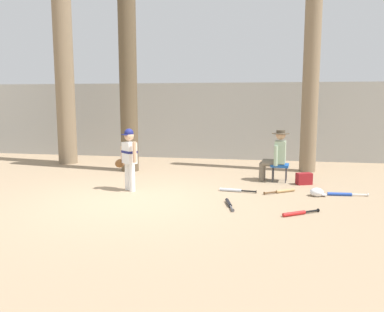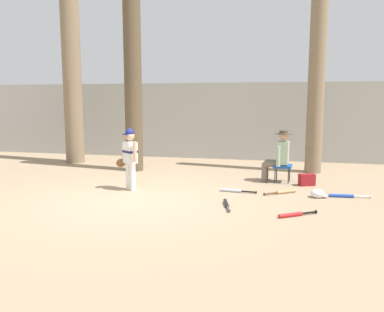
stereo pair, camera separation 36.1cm
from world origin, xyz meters
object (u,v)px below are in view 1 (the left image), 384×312
object	(u,v)px
young_ballplayer	(129,155)
tree_near_player	(128,68)
bat_red_barrel	(297,213)
bat_wood_tan	(283,191)
handbag_beside_stool	(304,179)
bat_aluminum_silver	(233,190)
bat_black_composite	(229,204)
tree_behind_spectator	(311,67)
seated_spectator	(276,154)
batting_helmet_white	(317,192)
bat_blue_youth	(343,194)
tree_far_left	(64,75)
folding_stool	(280,166)

from	to	relation	value
young_ballplayer	tree_near_player	bearing A→B (deg)	108.79
young_ballplayer	bat_red_barrel	distance (m)	3.61
bat_red_barrel	bat_wood_tan	xyz separation A→B (m)	(-0.15, 1.60, 0.00)
handbag_beside_stool	bat_aluminum_silver	bearing A→B (deg)	-146.49
handbag_beside_stool	bat_black_composite	world-z (taller)	handbag_beside_stool
tree_behind_spectator	handbag_beside_stool	world-z (taller)	tree_behind_spectator
seated_spectator	batting_helmet_white	size ratio (longest dim) A/B	3.82
bat_blue_youth	handbag_beside_stool	bearing A→B (deg)	124.36
tree_near_player	young_ballplayer	bearing A→B (deg)	-71.21
handbag_beside_stool	bat_blue_youth	world-z (taller)	handbag_beside_stool
bat_black_composite	batting_helmet_white	size ratio (longest dim) A/B	2.26
seated_spectator	bat_black_composite	world-z (taller)	seated_spectator
tree_near_player	bat_black_composite	distance (m)	5.00
seated_spectator	tree_far_left	bearing A→B (deg)	165.25
folding_stool	batting_helmet_white	bearing A→B (deg)	-62.90
tree_near_player	folding_stool	world-z (taller)	tree_near_player
tree_far_left	young_ballplayer	bearing A→B (deg)	-45.94
tree_near_player	bat_aluminum_silver	bearing A→B (deg)	-33.90
tree_behind_spectator	tree_near_player	bearing A→B (deg)	-170.83
tree_behind_spectator	handbag_beside_stool	distance (m)	3.13
handbag_beside_stool	bat_blue_youth	distance (m)	1.17
seated_spectator	bat_blue_youth	world-z (taller)	seated_spectator
folding_stool	tree_far_left	distance (m)	6.75
bat_aluminum_silver	tree_behind_spectator	bearing A→B (deg)	57.19
folding_stool	handbag_beside_stool	distance (m)	0.63
bat_black_composite	bat_wood_tan	distance (m)	1.56
bat_aluminum_silver	batting_helmet_white	bearing A→B (deg)	-2.86
bat_blue_youth	bat_wood_tan	xyz separation A→B (m)	(-1.16, 0.07, 0.00)
tree_behind_spectator	seated_spectator	bearing A→B (deg)	-120.80
tree_behind_spectator	bat_wood_tan	size ratio (longest dim) A/B	9.37
seated_spectator	bat_black_composite	xyz separation A→B (m)	(-0.88, -2.33, -0.61)
folding_stool	bat_black_composite	world-z (taller)	folding_stool
bat_black_composite	batting_helmet_white	bearing A→B (deg)	31.13
young_ballplayer	seated_spectator	size ratio (longest dim) A/B	1.09
tree_behind_spectator	bat_red_barrel	world-z (taller)	tree_behind_spectator
tree_far_left	bat_wood_tan	size ratio (longest dim) A/B	9.41
folding_stool	bat_aluminum_silver	distance (m)	1.61
tree_far_left	tree_behind_spectator	bearing A→B (deg)	-1.05
folding_stool	seated_spectator	distance (m)	0.29
young_ballplayer	tree_far_left	bearing A→B (deg)	134.06
folding_stool	bat_black_composite	bearing A→B (deg)	-112.79
tree_near_player	bat_blue_youth	bearing A→B (deg)	-20.74
tree_far_left	bat_wood_tan	bearing A→B (deg)	-23.89
bat_blue_youth	bat_black_composite	distance (m)	2.44
bat_blue_youth	bat_red_barrel	bearing A→B (deg)	-123.37
young_ballplayer	batting_helmet_white	bearing A→B (deg)	2.87
bat_blue_youth	bat_aluminum_silver	bearing A→B (deg)	-179.01
seated_spectator	tree_far_left	world-z (taller)	tree_far_left
young_ballplayer	handbag_beside_stool	bearing A→B (deg)	19.11
handbag_beside_stool	bat_aluminum_silver	world-z (taller)	handbag_beside_stool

